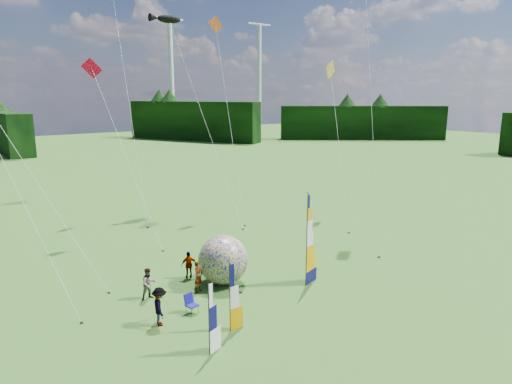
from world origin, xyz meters
TOP-DOWN VIEW (x-y plane):
  - ground at (0.00, 0.00)m, footprint 220.00×220.00m
  - treeline_ring at (0.00, 0.00)m, footprint 210.00×210.00m
  - turbine_left at (70.00, 95.00)m, footprint 8.00×1.20m
  - turbine_right at (45.00, 102.00)m, footprint 8.00×1.20m
  - feather_banner_main at (1.64, 2.90)m, footprint 1.36×0.50m
  - side_banner_left at (-4.50, 1.34)m, footprint 0.90×0.13m
  - side_banner_far at (-6.23, 0.28)m, footprint 0.90×0.38m
  - bol_inflatable at (-1.77, 6.00)m, footprint 3.34×3.34m
  - spectator_a at (-3.46, 5.88)m, footprint 0.72×0.62m
  - spectator_b at (-5.95, 6.67)m, footprint 0.82×0.41m
  - spectator_c at (-6.72, 3.81)m, footprint 0.77×1.25m
  - spectator_d at (-2.94, 7.84)m, footprint 1.00×0.66m
  - camp_chair at (-5.00, 3.89)m, footprint 0.65×0.65m
  - kite_whale at (5.33, 19.64)m, footprint 4.28×15.03m
  - kite_rainbow_delta at (-9.71, 12.13)m, footprint 13.15×14.60m
  - kite_parafoil at (11.08, 6.49)m, footprint 11.86×12.61m
  - small_kite_red at (-2.91, 16.43)m, footprint 6.25×10.22m
  - small_kite_orange at (6.73, 17.72)m, footprint 4.45×9.21m
  - small_kite_yellow at (13.15, 11.25)m, footprint 9.61×11.05m
  - small_kite_pink at (-11.57, 9.13)m, footprint 8.38×9.67m
  - small_kite_green at (0.18, 22.94)m, footprint 4.34×11.03m

SIDE VIEW (x-z plane):
  - ground at x=0.00m, z-range 0.00..0.00m
  - camp_chair at x=-5.00m, z-range 0.00..0.98m
  - spectator_d at x=-2.94m, z-range 0.00..1.59m
  - spectator_b at x=-5.95m, z-range 0.00..1.67m
  - spectator_a at x=-3.46m, z-range 0.00..1.68m
  - spectator_c at x=-6.72m, z-range 0.00..1.82m
  - bol_inflatable at x=-1.77m, z-range 0.00..2.78m
  - side_banner_far at x=-6.23m, z-range 0.00..3.08m
  - side_banner_left at x=-4.50m, z-range 0.00..3.18m
  - feather_banner_main at x=1.64m, z-range 0.00..5.16m
  - treeline_ring at x=0.00m, z-range 0.00..8.00m
  - small_kite_red at x=-2.91m, z-range 0.00..13.46m
  - small_kite_yellow at x=13.15m, z-range 0.00..13.88m
  - kite_rainbow_delta at x=-9.71m, z-range 0.00..14.20m
  - small_kite_pink at x=-11.57m, z-range 0.00..15.92m
  - small_kite_orange at x=6.73m, z-range 0.00..17.50m
  - kite_whale at x=5.33m, z-range 0.00..18.56m
  - kite_parafoil at x=11.08m, z-range 0.00..20.39m
  - small_kite_green at x=0.18m, z-range 0.00..20.41m
  - turbine_left at x=70.00m, z-range 0.00..30.00m
  - turbine_right at x=45.00m, z-range 0.00..30.00m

